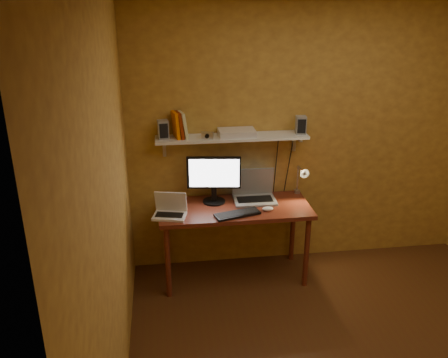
{
  "coord_description": "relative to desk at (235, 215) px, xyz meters",
  "views": [
    {
      "loc": [
        -1.37,
        -2.66,
        2.6
      ],
      "look_at": [
        -0.84,
        1.18,
        1.07
      ],
      "focal_mm": 38.0,
      "sensor_mm": 36.0,
      "label": 1
    }
  ],
  "objects": [
    {
      "name": "room",
      "position": [
        0.73,
        -1.28,
        0.64
      ],
      "size": [
        3.44,
        3.24,
        2.64
      ],
      "color": "#4F2A14",
      "rests_on": "ground"
    },
    {
      "name": "desk",
      "position": [
        0.0,
        0.0,
        0.0
      ],
      "size": [
        1.4,
        0.6,
        0.75
      ],
      "color": "maroon",
      "rests_on": "ground"
    },
    {
      "name": "wall_shelf",
      "position": [
        0.0,
        0.19,
        0.69
      ],
      "size": [
        1.4,
        0.25,
        0.21
      ],
      "color": "white",
      "rests_on": "room"
    },
    {
      "name": "monitor",
      "position": [
        -0.18,
        0.13,
        0.34
      ],
      "size": [
        0.5,
        0.24,
        0.45
      ],
      "rotation": [
        0.0,
        0.0,
        -0.13
      ],
      "color": "black",
      "rests_on": "desk"
    },
    {
      "name": "laptop",
      "position": [
        0.21,
        0.15,
        0.16
      ],
      "size": [
        0.4,
        0.29,
        0.29
      ],
      "rotation": [
        0.0,
        0.0,
        -0.02
      ],
      "color": "gray",
      "rests_on": "desk"
    },
    {
      "name": "netbook",
      "position": [
        -0.6,
        -0.1,
        0.14
      ],
      "size": [
        0.32,
        0.26,
        0.21
      ],
      "rotation": [
        0.0,
        0.0,
        -0.23
      ],
      "color": "silver",
      "rests_on": "desk"
    },
    {
      "name": "keyboard",
      "position": [
        -0.0,
        -0.18,
        0.1
      ],
      "size": [
        0.43,
        0.24,
        0.02
      ],
      "primitive_type": "cube",
      "rotation": [
        0.0,
        0.0,
        0.27
      ],
      "color": "black",
      "rests_on": "desk"
    },
    {
      "name": "mouse",
      "position": [
        0.28,
        -0.13,
        0.1
      ],
      "size": [
        0.11,
        0.07,
        0.04
      ],
      "primitive_type": "ellipsoid",
      "rotation": [
        0.0,
        0.0,
        0.07
      ],
      "color": "silver",
      "rests_on": "desk"
    },
    {
      "name": "desk_lamp",
      "position": [
        0.66,
        0.13,
        0.29
      ],
      "size": [
        0.09,
        0.23,
        0.38
      ],
      "color": "silver",
      "rests_on": "desk"
    },
    {
      "name": "speaker_left",
      "position": [
        -0.62,
        0.19,
        0.79
      ],
      "size": [
        0.1,
        0.1,
        0.17
      ],
      "primitive_type": "cube",
      "rotation": [
        0.0,
        0.0,
        0.12
      ],
      "color": "gray",
      "rests_on": "wall_shelf"
    },
    {
      "name": "speaker_right",
      "position": [
        0.64,
        0.18,
        0.79
      ],
      "size": [
        0.1,
        0.1,
        0.17
      ],
      "primitive_type": "cube",
      "rotation": [
        0.0,
        0.0,
        -0.11
      ],
      "color": "gray",
      "rests_on": "wall_shelf"
    },
    {
      "name": "books",
      "position": [
        -0.48,
        0.2,
        0.83
      ],
      "size": [
        0.15,
        0.17,
        0.24
      ],
      "color": "orange",
      "rests_on": "wall_shelf"
    },
    {
      "name": "shelf_camera",
      "position": [
        -0.23,
        0.12,
        0.74
      ],
      "size": [
        0.11,
        0.07,
        0.06
      ],
      "color": "silver",
      "rests_on": "wall_shelf"
    },
    {
      "name": "router",
      "position": [
        0.05,
        0.2,
        0.74
      ],
      "size": [
        0.34,
        0.22,
        0.06
      ],
      "primitive_type": "cube",
      "rotation": [
        0.0,
        0.0,
        0.0
      ],
      "color": "silver",
      "rests_on": "wall_shelf"
    }
  ]
}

